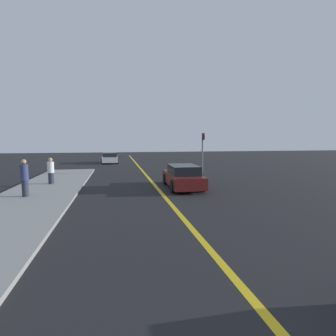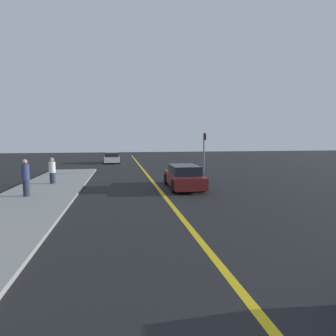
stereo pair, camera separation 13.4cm
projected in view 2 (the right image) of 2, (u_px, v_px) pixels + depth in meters
The scene contains 7 objects.
road_center_line at pixel (153, 182), 17.36m from camera, with size 0.20×60.00×0.01m.
sidewalk_left at pixel (25, 204), 11.13m from camera, with size 3.75×25.55×0.13m.
car_ahead_center at pixel (183, 177), 15.11m from camera, with size 1.93×4.31×1.34m.
car_far_distant at pixel (112, 158), 31.35m from camera, with size 2.00×4.10×1.24m.
pedestrian_far_standing at pixel (26, 178), 12.32m from camera, with size 0.35×0.35×1.75m.
pedestrian_by_sign at pixel (52, 171), 15.90m from camera, with size 0.38×0.38×1.58m.
traffic_light at pixel (204, 148), 21.55m from camera, with size 0.18×0.40×3.31m.
Camera 2 is at (-2.16, 0.94, 2.79)m, focal length 28.00 mm.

